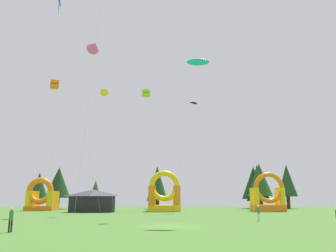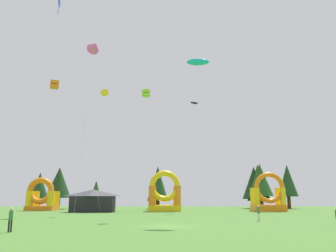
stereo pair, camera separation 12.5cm
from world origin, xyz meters
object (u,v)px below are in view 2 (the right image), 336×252
(inflatable_red_slide, at_px, (42,198))
(kite_yellow_delta, at_px, (105,94))
(inflatable_blue_arch, at_px, (269,197))
(kite_orange_box, at_px, (54,85))
(inflatable_yellow_castle, at_px, (165,196))
(kite_pink_delta, at_px, (94,46))
(kite_cyan_parafoil, at_px, (198,62))
(kite_blue_diamond, at_px, (58,1))
(festival_tent, at_px, (93,201))
(person_midfield, at_px, (259,212))
(person_far_side, at_px, (11,218))
(kite_black_parafoil, at_px, (194,103))
(kite_lime_box, at_px, (146,94))

(inflatable_red_slide, bearing_deg, kite_yellow_delta, -44.92)
(inflatable_blue_arch, bearing_deg, kite_orange_box, -139.88)
(inflatable_yellow_castle, bearing_deg, kite_yellow_delta, -136.20)
(kite_pink_delta, bearing_deg, kite_cyan_parafoil, -48.36)
(kite_blue_diamond, distance_m, festival_tent, 35.50)
(kite_yellow_delta, relative_size, inflatable_blue_arch, 2.86)
(kite_pink_delta, height_order, person_midfield, kite_pink_delta)
(kite_orange_box, distance_m, kite_pink_delta, 21.95)
(kite_orange_box, distance_m, inflatable_blue_arch, 42.29)
(inflatable_blue_arch, bearing_deg, person_midfield, -109.76)
(person_far_side, xyz_separation_m, inflatable_blue_arch, (30.76, 34.68, 1.35))
(kite_cyan_parafoil, height_order, person_far_side, kite_cyan_parafoil)
(inflatable_yellow_castle, relative_size, inflatable_blue_arch, 1.05)
(kite_pink_delta, bearing_deg, person_far_side, -90.33)
(person_far_side, bearing_deg, festival_tent, 83.94)
(person_midfield, distance_m, inflatable_blue_arch, 24.96)
(kite_yellow_delta, bearing_deg, kite_cyan_parafoil, -51.90)
(kite_black_parafoil, bearing_deg, inflatable_yellow_castle, 169.72)
(festival_tent, bearing_deg, kite_black_parafoil, 5.61)
(kite_cyan_parafoil, height_order, kite_pink_delta, kite_pink_delta)
(kite_lime_box, xyz_separation_m, kite_blue_diamond, (-8.22, -11.36, 5.89))
(kite_orange_box, xyz_separation_m, kite_pink_delta, (0.35, 17.85, 12.76))
(kite_orange_box, relative_size, inflatable_red_slide, 2.46)
(kite_yellow_delta, height_order, inflatable_blue_arch, kite_yellow_delta)
(kite_yellow_delta, xyz_separation_m, inflatable_red_slide, (-13.59, 13.56, -16.72))
(kite_black_parafoil, relative_size, kite_cyan_parafoil, 1.11)
(inflatable_blue_arch, bearing_deg, kite_lime_box, -136.32)
(kite_lime_box, distance_m, person_far_side, 22.59)
(kite_cyan_parafoil, bearing_deg, person_far_side, -150.22)
(kite_cyan_parafoil, distance_m, inflatable_yellow_castle, 30.62)
(kite_cyan_parafoil, distance_m, person_midfield, 18.01)
(kite_yellow_delta, height_order, kite_pink_delta, kite_pink_delta)
(kite_lime_box, distance_m, festival_tent, 24.79)
(kite_cyan_parafoil, bearing_deg, inflatable_red_slide, 131.38)
(kite_yellow_delta, distance_m, kite_orange_box, 18.12)
(person_midfield, relative_size, inflatable_red_slide, 0.28)
(kite_pink_delta, bearing_deg, kite_lime_box, -51.66)
(kite_cyan_parafoil, height_order, inflatable_red_slide, kite_cyan_parafoil)
(kite_orange_box, xyz_separation_m, person_far_side, (0.19, -8.59, -13.58))
(kite_pink_delta, distance_m, person_midfield, 37.71)
(festival_tent, bearing_deg, person_far_side, -89.70)
(kite_cyan_parafoil, bearing_deg, inflatable_blue_arch, 59.60)
(kite_black_parafoil, relative_size, inflatable_blue_arch, 2.95)
(person_far_side, distance_m, inflatable_blue_arch, 46.37)
(kite_yellow_delta, distance_m, inflatable_yellow_castle, 21.26)
(kite_orange_box, height_order, festival_tent, kite_orange_box)
(kite_pink_delta, bearing_deg, kite_orange_box, -91.11)
(inflatable_blue_arch, bearing_deg, inflatable_red_slide, 173.36)
(kite_blue_diamond, relative_size, person_far_side, 12.08)
(kite_yellow_delta, bearing_deg, kite_black_parafoil, 28.91)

